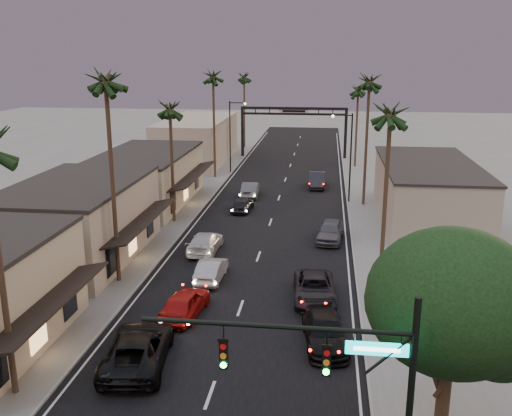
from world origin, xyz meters
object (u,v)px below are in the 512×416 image
(palm_far, at_px, (244,75))
(palm_ld, at_px, (213,73))
(palm_lb, at_px, (105,75))
(oncoming_pickup, at_px, (138,348))
(palm_ra, at_px, (391,108))
(oncoming_silver, at_px, (211,270))
(streetlight_left, at_px, (232,131))
(palm_rc, at_px, (358,87))
(streetlight_right, at_px, (348,150))
(oncoming_red, at_px, (185,303))
(curbside_near, at_px, (314,288))
(corner_tree, at_px, (455,308))
(curbside_black, at_px, (325,331))
(arch, at_px, (294,119))
(palm_rb, at_px, (370,78))
(traffic_signal, at_px, (348,376))
(palm_lc, at_px, (170,104))

(palm_far, bearing_deg, palm_ld, -90.75)
(palm_lb, bearing_deg, oncoming_pickup, -64.94)
(palm_ra, xyz_separation_m, oncoming_silver, (-11.19, -0.87, -10.73))
(streetlight_left, bearing_deg, oncoming_pickup, -86.34)
(palm_ra, relative_size, palm_rc, 1.08)
(streetlight_right, height_order, palm_rc, palm_rc)
(streetlight_left, bearing_deg, palm_lb, -92.67)
(streetlight_left, relative_size, palm_far, 0.68)
(palm_ld, distance_m, oncoming_silver, 34.48)
(oncoming_red, bearing_deg, palm_far, -78.29)
(palm_rc, relative_size, curbside_near, 2.25)
(palm_lb, bearing_deg, oncoming_red, -38.07)
(curbside_near, bearing_deg, corner_tree, -72.76)
(curbside_black, bearing_deg, arch, 87.63)
(palm_ld, bearing_deg, arch, 60.17)
(streetlight_right, relative_size, palm_rc, 0.74)
(oncoming_pickup, distance_m, oncoming_silver, 11.09)
(oncoming_silver, bearing_deg, palm_ra, -174.33)
(streetlight_right, bearing_deg, oncoming_pickup, -108.35)
(arch, relative_size, palm_rb, 1.07)
(traffic_signal, distance_m, palm_lc, 35.46)
(palm_far, bearing_deg, arch, -43.95)
(arch, relative_size, palm_lb, 1.00)
(traffic_signal, xyz_separation_m, palm_rc, (2.91, 60.00, 5.39))
(palm_rb, height_order, oncoming_red, palm_rb)
(arch, xyz_separation_m, palm_rb, (8.60, -26.00, 6.88))
(oncoming_silver, height_order, curbside_near, curbside_near)
(arch, relative_size, palm_ld, 1.07)
(corner_tree, relative_size, palm_ra, 0.67)
(palm_lc, relative_size, oncoming_silver, 2.83)
(curbside_near, bearing_deg, traffic_signal, -89.28)
(palm_ld, distance_m, curbside_black, 43.61)
(oncoming_silver, bearing_deg, curbside_black, 135.16)
(palm_lb, xyz_separation_m, palm_ld, (0.00, 33.00, -0.97))
(palm_lc, xyz_separation_m, curbside_near, (12.94, -15.25, -9.72))
(oncoming_red, bearing_deg, palm_lb, -31.37)
(curbside_near, bearing_deg, palm_rb, 75.72)
(palm_lc, relative_size, palm_rb, 0.86)
(traffic_signal, height_order, palm_ld, palm_ld)
(corner_tree, xyz_separation_m, streetlight_left, (-16.40, 50.55, -0.65))
(palm_rb, height_order, palm_rc, palm_rb)
(palm_lb, bearing_deg, palm_rc, 67.73)
(palm_far, height_order, curbside_near, palm_far)
(palm_rc, xyz_separation_m, palm_far, (-16.90, 14.00, 0.97))
(streetlight_right, xyz_separation_m, oncoming_red, (-9.93, -27.37, -4.54))
(palm_rb, xyz_separation_m, oncoming_red, (-11.61, -26.37, -11.62))
(traffic_signal, bearing_deg, arch, 94.93)
(oncoming_red, relative_size, curbside_black, 0.90)
(arch, bearing_deg, palm_rc, -34.89)
(palm_rc, xyz_separation_m, oncoming_pickup, (-12.58, -51.87, -9.61))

